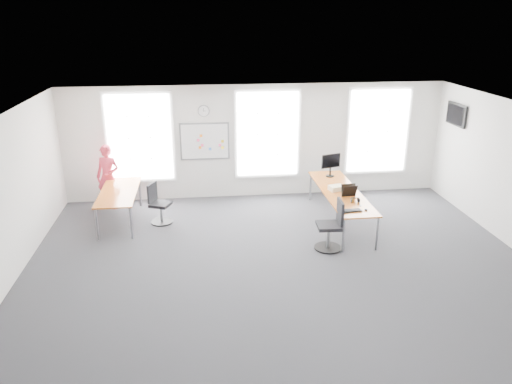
{
  "coord_description": "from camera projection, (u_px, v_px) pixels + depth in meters",
  "views": [
    {
      "loc": [
        -1.51,
        -8.74,
        4.71
      ],
      "look_at": [
        -0.33,
        1.2,
        1.1
      ],
      "focal_mm": 35.0,
      "sensor_mm": 36.0,
      "label": 1
    }
  ],
  "objects": [
    {
      "name": "keyboard",
      "position": [
        351.0,
        211.0,
        10.47
      ],
      "size": [
        0.47,
        0.24,
        0.02
      ],
      "primitive_type": "cube",
      "rotation": [
        0.0,
        0.0,
        0.18
      ],
      "color": "black",
      "rests_on": "desk_right"
    },
    {
      "name": "wall_clock",
      "position": [
        204.0,
        111.0,
        12.69
      ],
      "size": [
        0.3,
        0.04,
        0.3
      ],
      "primitive_type": "cylinder",
      "rotation": [
        1.57,
        0.0,
        0.0
      ],
      "color": "gray",
      "rests_on": "wall_back"
    },
    {
      "name": "monitor",
      "position": [
        331.0,
        163.0,
        12.57
      ],
      "size": [
        0.51,
        0.22,
        0.59
      ],
      "rotation": [
        0.0,
        0.0,
        0.3
      ],
      "color": "black",
      "rests_on": "desk_right"
    },
    {
      "name": "paper_stack",
      "position": [
        336.0,
        188.0,
        11.69
      ],
      "size": [
        0.38,
        0.32,
        0.11
      ],
      "primitive_type": "cube",
      "rotation": [
        0.0,
        0.0,
        0.25
      ],
      "color": "beige",
      "rests_on": "desk_right"
    },
    {
      "name": "desk_left",
      "position": [
        119.0,
        194.0,
        11.69
      ],
      "size": [
        0.85,
        2.11,
        0.77
      ],
      "color": "#BF7A31",
      "rests_on": "ground"
    },
    {
      "name": "wall_back",
      "position": [
        256.0,
        142.0,
        13.16
      ],
      "size": [
        10.0,
        0.0,
        10.0
      ],
      "primitive_type": "plane",
      "rotation": [
        1.57,
        0.0,
        0.0
      ],
      "color": "silver",
      "rests_on": "ground"
    },
    {
      "name": "headphones",
      "position": [
        355.0,
        200.0,
        10.94
      ],
      "size": [
        0.2,
        0.1,
        0.11
      ],
      "rotation": [
        0.0,
        0.0,
        0.19
      ],
      "color": "black",
      "rests_on": "desk_right"
    },
    {
      "name": "wall_left",
      "position": [
        4.0,
        204.0,
        8.87
      ],
      "size": [
        0.0,
        10.0,
        10.0
      ],
      "primitive_type": "plane",
      "rotation": [
        1.57,
        0.0,
        1.57
      ],
      "color": "silver",
      "rests_on": "ground"
    },
    {
      "name": "desk_right",
      "position": [
        341.0,
        193.0,
        11.65
      ],
      "size": [
        0.85,
        3.19,
        0.78
      ],
      "color": "#BF7A31",
      "rests_on": "ground"
    },
    {
      "name": "person",
      "position": [
        108.0,
        177.0,
        12.5
      ],
      "size": [
        0.69,
        0.55,
        1.64
      ],
      "primitive_type": "imported",
      "rotation": [
        0.0,
        0.0,
        -0.3
      ],
      "color": "#C13145",
      "rests_on": "ground"
    },
    {
      "name": "window_left",
      "position": [
        140.0,
        138.0,
        12.73
      ],
      "size": [
        1.6,
        0.06,
        2.2
      ],
      "primitive_type": "cube",
      "color": "white",
      "rests_on": "wall_back"
    },
    {
      "name": "tv",
      "position": [
        457.0,
        114.0,
        12.5
      ],
      "size": [
        0.06,
        0.9,
        0.55
      ],
      "primitive_type": "cube",
      "color": "black",
      "rests_on": "wall_right"
    },
    {
      "name": "laptop_sleeve",
      "position": [
        349.0,
        191.0,
        11.28
      ],
      "size": [
        0.35,
        0.21,
        0.28
      ],
      "rotation": [
        0.0,
        0.0,
        0.1
      ],
      "color": "black",
      "rests_on": "desk_right"
    },
    {
      "name": "chair_left",
      "position": [
        159.0,
        206.0,
        11.74
      ],
      "size": [
        0.57,
        0.57,
        0.97
      ],
      "rotation": [
        0.0,
        0.0,
        1.17
      ],
      "color": "black",
      "rests_on": "ground"
    },
    {
      "name": "whiteboard",
      "position": [
        205.0,
        141.0,
        12.96
      ],
      "size": [
        1.2,
        0.03,
        0.9
      ],
      "primitive_type": "cube",
      "color": "white",
      "rests_on": "wall_back"
    },
    {
      "name": "lens_cap",
      "position": [
        360.0,
        206.0,
        10.75
      ],
      "size": [
        0.07,
        0.07,
        0.01
      ],
      "primitive_type": "cylinder",
      "rotation": [
        0.0,
        0.0,
        0.26
      ],
      "color": "black",
      "rests_on": "desk_right"
    },
    {
      "name": "chair_right",
      "position": [
        332.0,
        228.0,
        10.41
      ],
      "size": [
        0.58,
        0.58,
        1.08
      ],
      "rotation": [
        0.0,
        0.0,
        -1.63
      ],
      "color": "black",
      "rests_on": "ground"
    },
    {
      "name": "wall_front",
      "position": [
        338.0,
        311.0,
        5.68
      ],
      "size": [
        10.0,
        0.0,
        10.0
      ],
      "primitive_type": "plane",
      "rotation": [
        -1.57,
        0.0,
        0.0
      ],
      "color": "silver",
      "rests_on": "ground"
    },
    {
      "name": "window_right",
      "position": [
        378.0,
        131.0,
        13.42
      ],
      "size": [
        1.6,
        0.06,
        2.2
      ],
      "primitive_type": "cube",
      "color": "white",
      "rests_on": "wall_back"
    },
    {
      "name": "window_mid",
      "position": [
        268.0,
        134.0,
        13.09
      ],
      "size": [
        1.6,
        0.06,
        2.2
      ],
      "primitive_type": "cube",
      "color": "white",
      "rests_on": "wall_back"
    },
    {
      "name": "mouse",
      "position": [
        366.0,
        210.0,
        10.51
      ],
      "size": [
        0.08,
        0.11,
        0.04
      ],
      "primitive_type": "ellipsoid",
      "rotation": [
        0.0,
        0.0,
        0.24
      ],
      "color": "black",
      "rests_on": "desk_right"
    },
    {
      "name": "ceiling",
      "position": [
        282.0,
        114.0,
        8.91
      ],
      "size": [
        10.0,
        10.0,
        0.0
      ],
      "primitive_type": "plane",
      "rotation": [
        3.14,
        0.0,
        0.0
      ],
      "color": "white",
      "rests_on": "ground"
    },
    {
      "name": "floor",
      "position": [
        280.0,
        263.0,
        9.93
      ],
      "size": [
        10.0,
        10.0,
        0.0
      ],
      "primitive_type": "plane",
      "color": "#28282D",
      "rests_on": "ground"
    }
  ]
}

